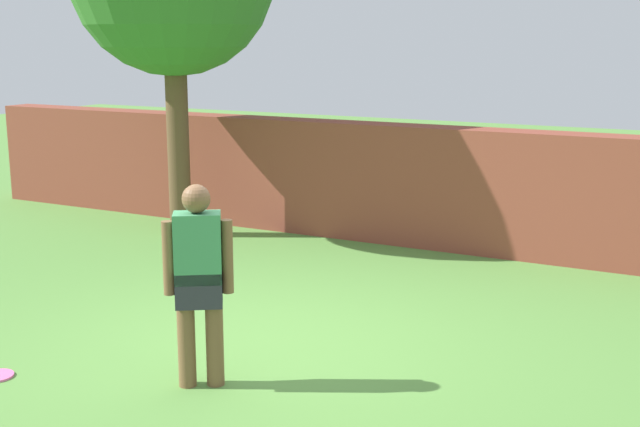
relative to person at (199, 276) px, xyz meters
The scene contains 3 objects.
ground_plane 1.32m from the person, 92.58° to the left, with size 40.00×40.00×0.00m, color #568C3D.
brick_wall 5.33m from the person, 106.84° to the left, with size 11.70×0.50×1.58m, color brown.
person is the anchor object (origin of this frame).
Camera 1 is at (3.74, -6.01, 2.72)m, focal length 46.69 mm.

